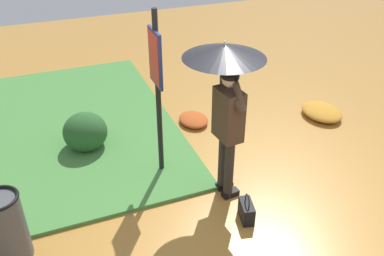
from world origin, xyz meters
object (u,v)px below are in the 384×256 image
(person_with_umbrella, at_px, (226,83))
(trash_bin, at_px, (7,228))
(handbag, at_px, (246,211))
(info_sign_post, at_px, (157,77))

(person_with_umbrella, xyz_separation_m, trash_bin, (-0.19, 2.60, -1.13))
(handbag, xyz_separation_m, trash_bin, (0.43, 2.63, 0.29))
(trash_bin, bearing_deg, info_sign_post, -66.14)
(info_sign_post, bearing_deg, trash_bin, 113.86)
(person_with_umbrella, xyz_separation_m, info_sign_post, (0.68, 0.62, -0.11))
(info_sign_post, xyz_separation_m, handbag, (-1.31, -0.66, -1.32))
(person_with_umbrella, height_order, info_sign_post, info_sign_post)
(person_with_umbrella, distance_m, handbag, 1.56)
(handbag, bearing_deg, person_with_umbrella, 3.54)
(handbag, height_order, trash_bin, trash_bin)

